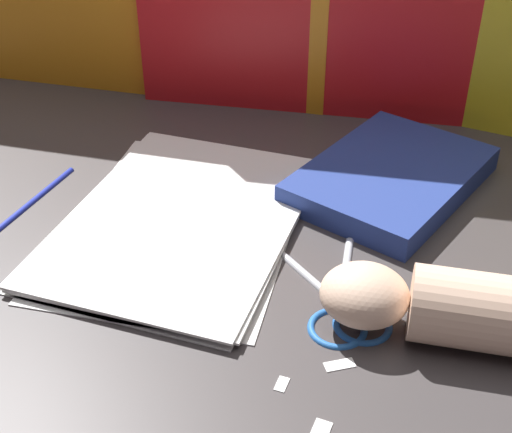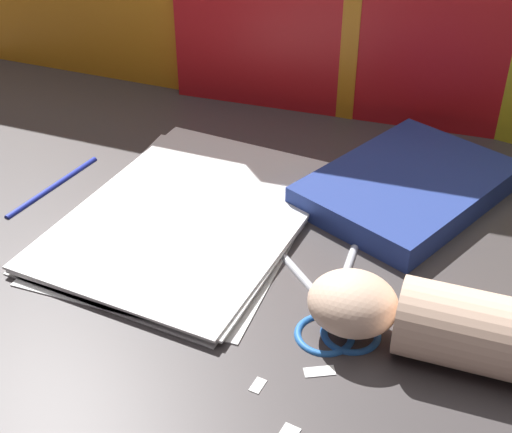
% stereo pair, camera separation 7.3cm
% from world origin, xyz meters
% --- Properties ---
extents(ground_plane, '(6.00, 6.00, 0.00)m').
position_xyz_m(ground_plane, '(0.00, 0.00, 0.00)').
color(ground_plane, '#3D3838').
extents(paper_stack, '(0.28, 0.37, 0.01)m').
position_xyz_m(paper_stack, '(-0.06, 0.07, 0.01)').
color(paper_stack, white).
rests_on(paper_stack, ground_plane).
extents(book_closed, '(0.26, 0.30, 0.03)m').
position_xyz_m(book_closed, '(0.16, 0.21, 0.02)').
color(book_closed, navy).
rests_on(book_closed, ground_plane).
extents(scissors, '(0.15, 0.18, 0.01)m').
position_xyz_m(scissors, '(0.14, -0.03, 0.00)').
color(scissors, silver).
rests_on(scissors, ground_plane).
extents(hand_forearm, '(0.32, 0.09, 0.07)m').
position_xyz_m(hand_forearm, '(0.28, -0.04, 0.04)').
color(hand_forearm, beige).
rests_on(hand_forearm, ground_plane).
extents(paper_scrap_near, '(0.01, 0.02, 0.00)m').
position_xyz_m(paper_scrap_near, '(0.10, -0.14, 0.00)').
color(paper_scrap_near, white).
rests_on(paper_scrap_near, ground_plane).
extents(paper_scrap_mid, '(0.03, 0.02, 0.00)m').
position_xyz_m(paper_scrap_mid, '(0.15, -0.10, 0.00)').
color(paper_scrap_mid, white).
rests_on(paper_scrap_mid, ground_plane).
extents(paper_scrap_side, '(0.02, 0.03, 0.00)m').
position_xyz_m(paper_scrap_side, '(0.15, -0.18, 0.00)').
color(paper_scrap_side, white).
rests_on(paper_scrap_side, ground_plane).
extents(pen, '(0.03, 0.16, 0.01)m').
position_xyz_m(pen, '(-0.25, 0.07, 0.00)').
color(pen, '#2333B2').
rests_on(pen, ground_plane).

